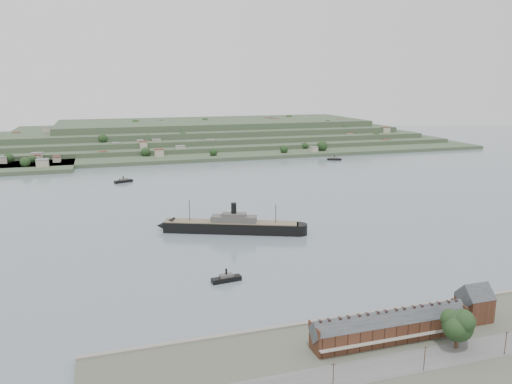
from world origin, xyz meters
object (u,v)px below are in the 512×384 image
object	(u,v)px
steamship	(227,226)
tugboat	(226,278)
gabled_building	(474,303)
terrace_row	(390,327)
fig_tree	(460,325)

from	to	relation	value
steamship	tugboat	xyz separation A→B (m)	(-18.64, -71.44, -2.48)
gabled_building	steamship	xyz separation A→B (m)	(-57.63, 136.79, -4.23)
tugboat	terrace_row	bearing A→B (deg)	-60.80
terrace_row	fig_tree	xyz separation A→B (m)	(18.21, -11.46, 3.47)
steamship	fig_tree	xyz separation A→B (m)	(38.34, -152.27, 6.36)
gabled_building	terrace_row	bearing A→B (deg)	-173.88
gabled_building	tugboat	world-z (taller)	gabled_building
tugboat	gabled_building	bearing A→B (deg)	-40.59
steamship	tugboat	bearing A→B (deg)	-104.63
terrace_row	steamship	size ratio (longest dim) A/B	0.66
gabled_building	steamship	world-z (taller)	steamship
terrace_row	tugboat	world-z (taller)	terrace_row
tugboat	fig_tree	world-z (taller)	fig_tree
steamship	fig_tree	bearing A→B (deg)	-75.87
tugboat	fig_tree	size ratio (longest dim) A/B	1.01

